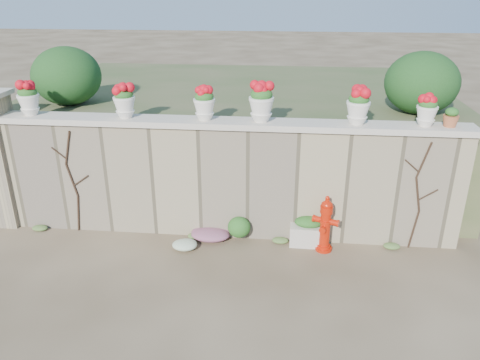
# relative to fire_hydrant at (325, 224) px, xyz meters

# --- Properties ---
(ground) EXTENTS (80.00, 80.00, 0.00)m
(ground) POSITION_rel_fire_hydrant_xyz_m (-1.74, -1.35, -0.50)
(ground) COLOR #4C3B26
(ground) RESTS_ON ground
(stone_wall) EXTENTS (8.00, 0.40, 2.00)m
(stone_wall) POSITION_rel_fire_hydrant_xyz_m (-1.74, 0.45, 0.50)
(stone_wall) COLOR #958663
(stone_wall) RESTS_ON ground
(wall_cap) EXTENTS (8.10, 0.52, 0.10)m
(wall_cap) POSITION_rel_fire_hydrant_xyz_m (-1.74, 0.45, 1.55)
(wall_cap) COLOR beige
(wall_cap) RESTS_ON stone_wall
(raised_fill) EXTENTS (9.00, 6.00, 2.00)m
(raised_fill) POSITION_rel_fire_hydrant_xyz_m (-1.74, 3.65, 0.50)
(raised_fill) COLOR #384C23
(raised_fill) RESTS_ON ground
(back_shrub_left) EXTENTS (1.30, 1.30, 1.10)m
(back_shrub_left) POSITION_rel_fire_hydrant_xyz_m (-4.94, 1.65, 2.05)
(back_shrub_left) COLOR #143814
(back_shrub_left) RESTS_ON raised_fill
(back_shrub_right) EXTENTS (1.30, 1.30, 1.10)m
(back_shrub_right) POSITION_rel_fire_hydrant_xyz_m (1.66, 1.65, 2.05)
(back_shrub_right) COLOR #143814
(back_shrub_right) RESTS_ON raised_fill
(vine_left) EXTENTS (0.60, 0.04, 1.91)m
(vine_left) POSITION_rel_fire_hydrant_xyz_m (-4.41, 0.23, 0.49)
(vine_left) COLOR black
(vine_left) RESTS_ON ground
(vine_right) EXTENTS (0.60, 0.04, 1.91)m
(vine_right) POSITION_rel_fire_hydrant_xyz_m (1.49, 0.23, 0.49)
(vine_right) COLOR black
(vine_right) RESTS_ON ground
(fire_hydrant) EXTENTS (0.43, 0.31, 1.00)m
(fire_hydrant) POSITION_rel_fire_hydrant_xyz_m (0.00, 0.00, 0.00)
(fire_hydrant) COLOR red
(fire_hydrant) RESTS_ON ground
(planter_box) EXTENTS (0.63, 0.37, 0.52)m
(planter_box) POSITION_rel_fire_hydrant_xyz_m (-0.26, 0.18, -0.26)
(planter_box) COLOR beige
(planter_box) RESTS_ON ground
(green_shrub) EXTENTS (0.67, 0.60, 0.64)m
(green_shrub) POSITION_rel_fire_hydrant_xyz_m (-1.48, 0.06, -0.18)
(green_shrub) COLOR #1E5119
(green_shrub) RESTS_ON ground
(magenta_clump) EXTENTS (0.87, 0.58, 0.23)m
(magenta_clump) POSITION_rel_fire_hydrant_xyz_m (-1.96, 0.20, -0.39)
(magenta_clump) COLOR #C12692
(magenta_clump) RESTS_ON ground
(white_flowers) EXTENTS (0.57, 0.45, 0.20)m
(white_flowers) POSITION_rel_fire_hydrant_xyz_m (-2.39, -0.21, -0.40)
(white_flowers) COLOR white
(white_flowers) RESTS_ON ground
(urn_pot_0) EXTENTS (0.36, 0.36, 0.57)m
(urn_pot_0) POSITION_rel_fire_hydrant_xyz_m (-5.09, 0.45, 1.88)
(urn_pot_0) COLOR silver
(urn_pot_0) RESTS_ON wall_cap
(urn_pot_1) EXTENTS (0.36, 0.36, 0.57)m
(urn_pot_1) POSITION_rel_fire_hydrant_xyz_m (-3.41, 0.45, 1.88)
(urn_pot_1) COLOR silver
(urn_pot_1) RESTS_ON wall_cap
(urn_pot_2) EXTENTS (0.36, 0.36, 0.56)m
(urn_pot_2) POSITION_rel_fire_hydrant_xyz_m (-2.06, 0.45, 1.88)
(urn_pot_2) COLOR silver
(urn_pot_2) RESTS_ON wall_cap
(urn_pot_3) EXTENTS (0.41, 0.41, 0.64)m
(urn_pot_3) POSITION_rel_fire_hydrant_xyz_m (-1.13, 0.45, 1.91)
(urn_pot_3) COLOR silver
(urn_pot_3) RESTS_ON wall_cap
(urn_pot_4) EXTENTS (0.38, 0.38, 0.59)m
(urn_pot_4) POSITION_rel_fire_hydrant_xyz_m (0.41, 0.45, 1.89)
(urn_pot_4) COLOR silver
(urn_pot_4) RESTS_ON wall_cap
(urn_pot_5) EXTENTS (0.33, 0.33, 0.52)m
(urn_pot_5) POSITION_rel_fire_hydrant_xyz_m (1.48, 0.45, 1.85)
(urn_pot_5) COLOR silver
(urn_pot_5) RESTS_ON wall_cap
(terracotta_pot) EXTENTS (0.25, 0.25, 0.29)m
(terracotta_pot) POSITION_rel_fire_hydrant_xyz_m (1.86, 0.45, 1.73)
(terracotta_pot) COLOR #A95833
(terracotta_pot) RESTS_ON wall_cap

